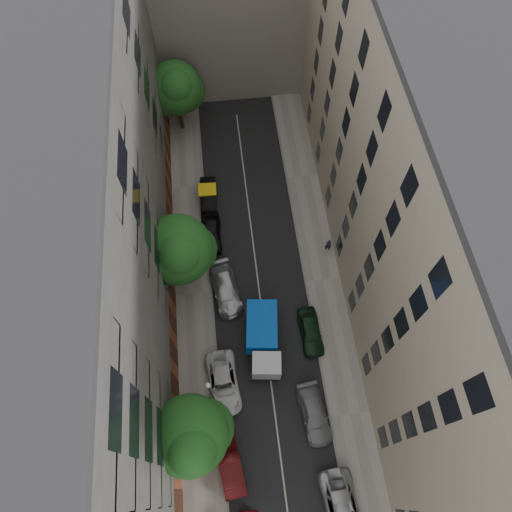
{
  "coord_description": "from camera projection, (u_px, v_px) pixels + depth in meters",
  "views": [
    {
      "loc": [
        -2.01,
        -15.45,
        35.43
      ],
      "look_at": [
        -0.25,
        -0.15,
        6.0
      ],
      "focal_mm": 32.0,
      "sensor_mm": 36.0,
      "label": 1
    }
  ],
  "objects": [
    {
      "name": "ground",
      "position": [
        259.0,
        287.0,
        38.62
      ],
      "size": [
        120.0,
        120.0,
        0.0
      ],
      "primitive_type": "plane",
      "color": "#4C4C49",
      "rests_on": "ground"
    },
    {
      "name": "road_surface",
      "position": [
        259.0,
        287.0,
        38.61
      ],
      "size": [
        8.0,
        44.0,
        0.02
      ],
      "primitive_type": "cube",
      "color": "black",
      "rests_on": "ground"
    },
    {
      "name": "sidewalk_left",
      "position": [
        194.0,
        293.0,
        38.26
      ],
      "size": [
        3.0,
        44.0,
        0.15
      ],
      "primitive_type": "cube",
      "color": "gray",
      "rests_on": "ground"
    },
    {
      "name": "sidewalk_right",
      "position": [
        323.0,
        280.0,
        38.84
      ],
      "size": [
        3.0,
        44.0,
        0.15
      ],
      "primitive_type": "cube",
      "color": "gray",
      "rests_on": "ground"
    },
    {
      "name": "building_left",
      "position": [
        89.0,
        242.0,
        29.18
      ],
      "size": [
        8.0,
        44.0,
        20.0
      ],
      "primitive_type": "cube",
      "color": "#4D4A48",
      "rests_on": "ground"
    },
    {
      "name": "building_right",
      "position": [
        423.0,
        209.0,
        30.34
      ],
      "size": [
        8.0,
        44.0,
        20.0
      ],
      "primitive_type": "cube",
      "color": "tan",
      "rests_on": "ground"
    },
    {
      "name": "tarp_truck",
      "position": [
        263.0,
        339.0,
        35.02
      ],
      "size": [
        2.92,
        5.99,
        2.65
      ],
      "rotation": [
        0.0,
        0.0,
        -0.12
      ],
      "color": "black",
      "rests_on": "ground"
    },
    {
      "name": "car_left_1",
      "position": [
        230.0,
        464.0,
        31.62
      ],
      "size": [
        2.12,
        4.55,
        1.44
      ],
      "primitive_type": "imported",
      "rotation": [
        0.0,
        0.0,
        0.14
      ],
      "color": "#4A0E10",
      "rests_on": "ground"
    },
    {
      "name": "car_left_2",
      "position": [
        223.0,
        383.0,
        34.23
      ],
      "size": [
        2.63,
        5.09,
        1.37
      ],
      "primitive_type": "imported",
      "rotation": [
        0.0,
        0.0,
        0.07
      ],
      "color": "silver",
      "rests_on": "ground"
    },
    {
      "name": "car_left_3",
      "position": [
        225.0,
        289.0,
        37.73
      ],
      "size": [
        2.84,
        5.31,
        1.46
      ],
      "primitive_type": "imported",
      "rotation": [
        0.0,
        0.0,
        0.16
      ],
      "color": "#B0B1B5",
      "rests_on": "ground"
    },
    {
      "name": "car_left_4",
      "position": [
        211.0,
        232.0,
        40.27
      ],
      "size": [
        1.82,
        4.32,
        1.46
      ],
      "primitive_type": "imported",
      "rotation": [
        0.0,
        0.0,
        -0.02
      ],
      "color": "black",
      "rests_on": "ground"
    },
    {
      "name": "car_left_5",
      "position": [
        208.0,
        197.0,
        42.09
      ],
      "size": [
        1.64,
        4.26,
        1.38
      ],
      "primitive_type": "imported",
      "rotation": [
        0.0,
        0.0,
        -0.04
      ],
      "color": "black",
      "rests_on": "ground"
    },
    {
      "name": "car_right_0",
      "position": [
        342.0,
        509.0,
        30.35
      ],
      "size": [
        2.65,
        5.2,
        1.41
      ],
      "primitive_type": "imported",
      "rotation": [
        0.0,
        0.0,
        0.06
      ],
      "color": "#B3B3B8",
      "rests_on": "ground"
    },
    {
      "name": "car_right_1",
      "position": [
        314.0,
        414.0,
        33.22
      ],
      "size": [
        2.32,
        4.65,
        1.3
      ],
      "primitive_type": "imported",
      "rotation": [
        0.0,
        0.0,
        0.12
      ],
      "color": "gray",
      "rests_on": "ground"
    },
    {
      "name": "car_right_2",
      "position": [
        311.0,
        332.0,
        36.07
      ],
      "size": [
        1.76,
        4.13,
        1.39
      ],
      "primitive_type": "imported",
      "rotation": [
        0.0,
        0.0,
        0.03
      ],
      "color": "black",
      "rests_on": "ground"
    },
    {
      "name": "tree_near",
      "position": [
        192.0,
        437.0,
        27.92
      ],
      "size": [
        5.23,
        4.95,
        8.17
      ],
      "color": "#382619",
      "rests_on": "sidewalk_left"
    },
    {
      "name": "tree_mid",
      "position": [
        179.0,
        252.0,
        33.94
      ],
      "size": [
        5.61,
        5.38,
        8.26
      ],
      "color": "#382619",
      "rests_on": "sidewalk_left"
    },
    {
      "name": "tree_far",
      "position": [
        176.0,
        90.0,
        42.31
      ],
      "size": [
        5.27,
        5.0,
        7.63
      ],
      "color": "#382619",
      "rests_on": "sidewalk_left"
    },
    {
      "name": "lamp_post",
      "position": [
        211.0,
        393.0,
        30.32
      ],
      "size": [
        0.36,
        0.36,
        6.84
      ],
      "color": "#1A5D36",
      "rests_on": "sidewalk_left"
    },
    {
      "name": "pedestrian",
      "position": [
        328.0,
        245.0,
        39.44
      ],
      "size": [
        0.65,
        0.52,
        1.56
      ],
      "primitive_type": "imported",
      "rotation": [
        0.0,
        0.0,
        2.84
      ],
      "color": "black",
      "rests_on": "sidewalk_right"
    }
  ]
}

